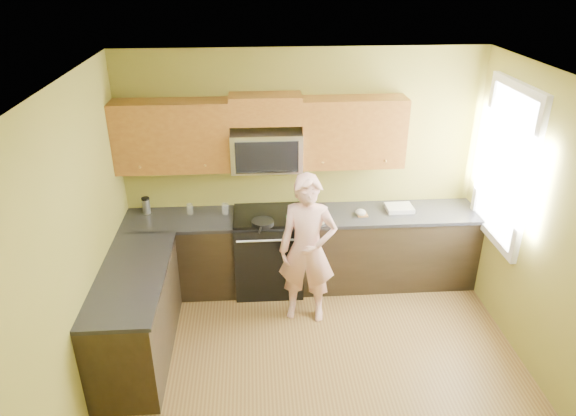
{
  "coord_description": "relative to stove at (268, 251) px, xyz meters",
  "views": [
    {
      "loc": [
        -0.54,
        -3.5,
        3.54
      ],
      "look_at": [
        -0.2,
        1.3,
        1.2
      ],
      "focal_mm": 32.41,
      "sensor_mm": 36.0,
      "label": 1
    }
  ],
  "objects": [
    {
      "name": "floor",
      "position": [
        0.4,
        -1.68,
        -0.47
      ],
      "size": [
        4.0,
        4.0,
        0.0
      ],
      "primitive_type": "plane",
      "color": "brown",
      "rests_on": "ground"
    },
    {
      "name": "ceiling",
      "position": [
        0.4,
        -1.68,
        2.23
      ],
      "size": [
        4.0,
        4.0,
        0.0
      ],
      "primitive_type": "plane",
      "rotation": [
        3.14,
        0.0,
        0.0
      ],
      "color": "white",
      "rests_on": "ground"
    },
    {
      "name": "wall_back",
      "position": [
        0.4,
        0.32,
        0.88
      ],
      "size": [
        4.0,
        0.0,
        4.0
      ],
      "primitive_type": "plane",
      "rotation": [
        1.57,
        0.0,
        0.0
      ],
      "color": "olive",
      "rests_on": "ground"
    },
    {
      "name": "wall_left",
      "position": [
        -1.6,
        -1.68,
        0.88
      ],
      "size": [
        0.0,
        4.0,
        4.0
      ],
      "primitive_type": "plane",
      "rotation": [
        1.57,
        0.0,
        1.57
      ],
      "color": "olive",
      "rests_on": "ground"
    },
    {
      "name": "wall_right",
      "position": [
        2.4,
        -1.68,
        0.88
      ],
      "size": [
        0.0,
        4.0,
        4.0
      ],
      "primitive_type": "plane",
      "rotation": [
        1.57,
        0.0,
        -1.57
      ],
      "color": "olive",
      "rests_on": "ground"
    },
    {
      "name": "cabinet_back_run",
      "position": [
        0.4,
        0.02,
        -0.03
      ],
      "size": [
        4.0,
        0.6,
        0.88
      ],
      "primitive_type": "cube",
      "color": "black",
      "rests_on": "floor"
    },
    {
      "name": "cabinet_left_run",
      "position": [
        -1.3,
        -1.08,
        -0.03
      ],
      "size": [
        0.6,
        1.6,
        0.88
      ],
      "primitive_type": "cube",
      "color": "black",
      "rests_on": "floor"
    },
    {
      "name": "countertop_back",
      "position": [
        0.4,
        0.01,
        0.43
      ],
      "size": [
        4.0,
        0.62,
        0.04
      ],
      "primitive_type": "cube",
      "color": "black",
      "rests_on": "cabinet_back_run"
    },
    {
      "name": "countertop_left",
      "position": [
        -1.29,
        -1.08,
        0.43
      ],
      "size": [
        0.62,
        1.6,
        0.04
      ],
      "primitive_type": "cube",
      "color": "black",
      "rests_on": "cabinet_left_run"
    },
    {
      "name": "stove",
      "position": [
        0.0,
        0.0,
        0.0
      ],
      "size": [
        0.76,
        0.65,
        0.95
      ],
      "primitive_type": null,
      "color": "black",
      "rests_on": "floor"
    },
    {
      "name": "microwave",
      "position": [
        0.0,
        0.12,
        0.97
      ],
      "size": [
        0.76,
        0.4,
        0.42
      ],
      "primitive_type": null,
      "color": "silver",
      "rests_on": "wall_back"
    },
    {
      "name": "upper_cab_left",
      "position": [
        -0.99,
        0.16,
        0.97
      ],
      "size": [
        1.22,
        0.33,
        0.75
      ],
      "primitive_type": null,
      "color": "#905C21",
      "rests_on": "wall_back"
    },
    {
      "name": "upper_cab_right",
      "position": [
        0.94,
        0.16,
        0.97
      ],
      "size": [
        1.12,
        0.33,
        0.75
      ],
      "primitive_type": null,
      "color": "#905C21",
      "rests_on": "wall_back"
    },
    {
      "name": "upper_cab_over_mw",
      "position": [
        0.0,
        0.16,
        1.62
      ],
      "size": [
        0.76,
        0.33,
        0.3
      ],
      "primitive_type": "cube",
      "color": "#905C21",
      "rests_on": "wall_back"
    },
    {
      "name": "window",
      "position": [
        2.38,
        -0.48,
        1.17
      ],
      "size": [
        0.06,
        1.06,
        1.66
      ],
      "primitive_type": null,
      "color": "white",
      "rests_on": "wall_right"
    },
    {
      "name": "woman",
      "position": [
        0.39,
        -0.59,
        0.34
      ],
      "size": [
        0.66,
        0.49,
        1.64
      ],
      "primitive_type": "imported",
      "rotation": [
        0.0,
        0.0,
        -0.18
      ],
      "color": "#F9857C",
      "rests_on": "floor"
    },
    {
      "name": "frying_pan",
      "position": [
        -0.06,
        -0.26,
        0.47
      ],
      "size": [
        0.31,
        0.46,
        0.05
      ],
      "primitive_type": null,
      "rotation": [
        0.0,
        0.0,
        -0.18
      ],
      "color": "black",
      "rests_on": "stove"
    },
    {
      "name": "butter_tub",
      "position": [
        0.25,
        -0.14,
        0.45
      ],
      "size": [
        0.14,
        0.14,
        0.09
      ],
      "primitive_type": null,
      "rotation": [
        0.0,
        0.0,
        0.15
      ],
      "color": "#F7FF43",
      "rests_on": "countertop_back"
    },
    {
      "name": "toast_slice",
      "position": [
        1.06,
        -0.05,
        0.45
      ],
      "size": [
        0.11,
        0.11,
        0.01
      ],
      "primitive_type": "cube",
      "rotation": [
        0.0,
        0.0,
        0.04
      ],
      "color": "#B27F47",
      "rests_on": "countertop_back"
    },
    {
      "name": "napkin_a",
      "position": [
        0.56,
        -0.23,
        0.48
      ],
      "size": [
        0.12,
        0.13,
        0.06
      ],
      "primitive_type": "ellipsoid",
      "rotation": [
        0.0,
        0.0,
        0.05
      ],
      "color": "silver",
      "rests_on": "countertop_back"
    },
    {
      "name": "napkin_b",
      "position": [
        1.04,
        -0.04,
        0.48
      ],
      "size": [
        0.12,
        0.13,
        0.07
      ],
      "primitive_type": "ellipsoid",
      "rotation": [
        0.0,
        0.0,
        -0.02
      ],
      "color": "silver",
      "rests_on": "countertop_back"
    },
    {
      "name": "dish_towel",
      "position": [
        1.51,
        0.06,
        0.47
      ],
      "size": [
        0.31,
        0.25,
        0.05
      ],
      "primitive_type": "cube",
      "rotation": [
        0.0,
        0.0,
        0.02
      ],
      "color": "white",
      "rests_on": "countertop_back"
    },
    {
      "name": "travel_mug",
      "position": [
        -1.36,
        0.18,
        0.45
      ],
      "size": [
        0.11,
        0.11,
        0.19
      ],
      "primitive_type": null,
      "rotation": [
        0.0,
        0.0,
        0.3
      ],
      "color": "silver",
      "rests_on": "countertop_back"
    },
    {
      "name": "glass_a",
      "position": [
        -0.87,
        0.13,
        0.51
      ],
      "size": [
        0.08,
        0.08,
        0.12
      ],
      "primitive_type": "cylinder",
      "rotation": [
        0.0,
        0.0,
        0.18
      ],
      "color": "silver",
      "rests_on": "countertop_back"
    },
    {
      "name": "glass_b",
      "position": [
        -0.47,
        0.1,
        0.51
      ],
      "size": [
        0.09,
        0.09,
        0.12
      ],
      "primitive_type": "cylinder",
      "rotation": [
        0.0,
        0.0,
        -0.36
      ],
      "color": "silver",
      "rests_on": "countertop_back"
    }
  ]
}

